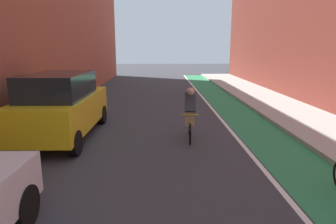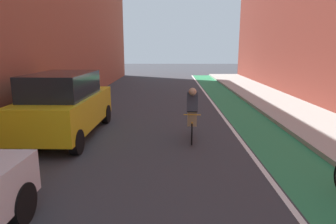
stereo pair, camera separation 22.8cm
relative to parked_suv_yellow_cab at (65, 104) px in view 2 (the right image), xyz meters
name	(u,v)px [view 2 (the right image)]	position (x,y,z in m)	size (l,w,h in m)	color
ground_plane	(163,144)	(2.98, -0.70, -1.02)	(84.88, 84.88, 0.00)	#38383D
bike_lane_paint	(255,126)	(6.22, 1.30, -1.01)	(1.60, 38.58, 0.00)	#2D8451
lane_divider_stripe	(230,126)	(5.32, 1.30, -1.01)	(0.12, 38.58, 0.00)	white
sidewalk_right	(318,124)	(8.41, 1.30, -0.95)	(2.79, 38.58, 0.14)	#A8A59E
parked_suv_yellow_cab	(65,104)	(0.00, 0.00, 0.00)	(1.93, 4.40, 1.98)	yellow
cyclist_far	(192,113)	(3.86, -0.26, -0.21)	(0.48, 1.67, 1.59)	black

